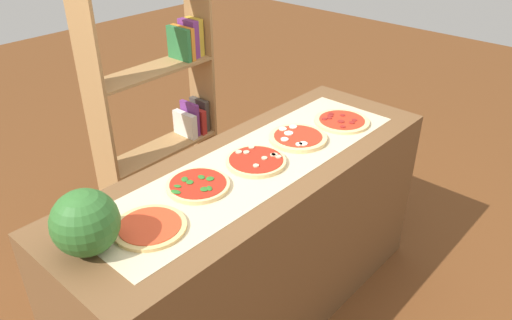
{
  "coord_description": "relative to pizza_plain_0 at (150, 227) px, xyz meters",
  "views": [
    {
      "loc": [
        -1.48,
        -1.34,
        2.13
      ],
      "look_at": [
        0.0,
        0.0,
        0.97
      ],
      "focal_mm": 34.91,
      "sensor_mm": 36.0,
      "label": 1
    }
  ],
  "objects": [
    {
      "name": "bookshelf",
      "position": [
        0.96,
        1.08,
        -0.17
      ],
      "size": [
        0.85,
        0.26,
        1.64
      ],
      "color": "#A87A47",
      "rests_on": "ground_plane"
    },
    {
      "name": "pizza_mozzarella_3",
      "position": [
        0.95,
        0.03,
        0.0
      ],
      "size": [
        0.29,
        0.29,
        0.03
      ],
      "color": "#E5C17F",
      "rests_on": "parchment_paper"
    },
    {
      "name": "pizza_plain_0",
      "position": [
        0.0,
        0.0,
        0.0
      ],
      "size": [
        0.28,
        0.28,
        0.02
      ],
      "color": "#DBB26B",
      "rests_on": "parchment_paper"
    },
    {
      "name": "ground_plane",
      "position": [
        0.63,
        0.03,
        -0.96
      ],
      "size": [
        12.0,
        12.0,
        0.0
      ],
      "primitive_type": "plane",
      "color": "brown"
    },
    {
      "name": "pizza_pepperoni_4",
      "position": [
        1.27,
        -0.02,
        0.0
      ],
      "size": [
        0.3,
        0.3,
        0.02
      ],
      "color": "#E5C17F",
      "rests_on": "parchment_paper"
    },
    {
      "name": "watermelon",
      "position": [
        -0.22,
        0.06,
        0.11
      ],
      "size": [
        0.24,
        0.24,
        0.24
      ],
      "primitive_type": "sphere",
      "color": "#2D6628",
      "rests_on": "counter"
    },
    {
      "name": "counter",
      "position": [
        0.63,
        0.03,
        -0.48
      ],
      "size": [
        2.02,
        0.69,
        0.95
      ],
      "primitive_type": "cube",
      "color": "brown",
      "rests_on": "ground_plane"
    },
    {
      "name": "pizza_mushroom_2",
      "position": [
        0.64,
        0.03,
        0.0
      ],
      "size": [
        0.28,
        0.28,
        0.03
      ],
      "color": "#E5C17F",
      "rests_on": "parchment_paper"
    },
    {
      "name": "parchment_paper",
      "position": [
        0.63,
        0.03,
        -0.01
      ],
      "size": [
        1.71,
        0.46,
        0.0
      ],
      "primitive_type": "cube",
      "color": "beige",
      "rests_on": "counter"
    },
    {
      "name": "pizza_spinach_1",
      "position": [
        0.32,
        0.08,
        0.0
      ],
      "size": [
        0.27,
        0.27,
        0.03
      ],
      "color": "#E5C17F",
      "rests_on": "parchment_paper"
    }
  ]
}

